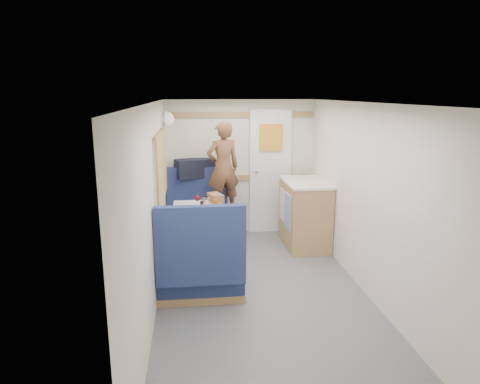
{
  "coord_description": "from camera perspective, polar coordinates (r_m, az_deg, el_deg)",
  "views": [
    {
      "loc": [
        -0.71,
        -4.01,
        2.1
      ],
      "look_at": [
        -0.16,
        0.9,
        0.94
      ],
      "focal_mm": 32.0,
      "sensor_mm": 36.0,
      "label": 1
    }
  ],
  "objects": [
    {
      "name": "bench_far",
      "position": [
        6.14,
        -5.62,
        -3.94
      ],
      "size": [
        0.9,
        0.59,
        1.05
      ],
      "color": "navy",
      "rests_on": "floor"
    },
    {
      "name": "beer_glass",
      "position": [
        5.21,
        -3.26,
        -1.6
      ],
      "size": [
        0.07,
        0.07,
        0.11
      ],
      "primitive_type": "cylinder",
      "color": "brown",
      "rests_on": "dinette_table"
    },
    {
      "name": "dinette_table",
      "position": [
        5.24,
        -5.52,
        -3.93
      ],
      "size": [
        0.62,
        0.92,
        0.72
      ],
      "color": "white",
      "rests_on": "floor"
    },
    {
      "name": "oak_trim_low",
      "position": [
        6.4,
        0.05,
        1.9
      ],
      "size": [
        2.15,
        0.02,
        0.08
      ],
      "primitive_type": "cube",
      "color": "#9E7F47",
      "rests_on": "wall_back"
    },
    {
      "name": "tumbler_left",
      "position": [
        4.82,
        -7.75,
        -2.9
      ],
      "size": [
        0.07,
        0.07,
        0.11
      ],
      "primitive_type": "cylinder",
      "color": "white",
      "rests_on": "dinette_table"
    },
    {
      "name": "ledge",
      "position": [
        6.25,
        -5.77,
        1.84
      ],
      "size": [
        0.9,
        0.14,
        0.04
      ],
      "primitive_type": "cube",
      "color": "#9E7F47",
      "rests_on": "bench_far"
    },
    {
      "name": "tumbler_right",
      "position": [
        5.31,
        -4.61,
        -1.27
      ],
      "size": [
        0.08,
        0.08,
        0.12
      ],
      "primitive_type": "cylinder",
      "color": "white",
      "rests_on": "dinette_table"
    },
    {
      "name": "ceiling",
      "position": [
        4.07,
        3.68,
        11.74
      ],
      "size": [
        4.5,
        4.5,
        0.0
      ],
      "primitive_type": "plane",
      "rotation": [
        3.14,
        0.0,
        0.0
      ],
      "color": "silver",
      "rests_on": "wall_back"
    },
    {
      "name": "wall_back",
      "position": [
        6.39,
        0.03,
        3.26
      ],
      "size": [
        2.2,
        0.02,
        2.0
      ],
      "primitive_type": "cube",
      "color": "silver",
      "rests_on": "floor"
    },
    {
      "name": "duffel_bag",
      "position": [
        6.22,
        -6.05,
        3.19
      ],
      "size": [
        0.6,
        0.43,
        0.26
      ],
      "primitive_type": "cube",
      "rotation": [
        0.0,
        0.0,
        0.34
      ],
      "color": "black",
      "rests_on": "ledge"
    },
    {
      "name": "pepper_grinder",
      "position": [
        5.21,
        -5.15,
        -1.71
      ],
      "size": [
        0.04,
        0.04,
        0.09
      ],
      "primitive_type": "cylinder",
      "color": "black",
      "rests_on": "dinette_table"
    },
    {
      "name": "oak_trim_high",
      "position": [
        6.29,
        0.05,
        10.25
      ],
      "size": [
        2.15,
        0.02,
        0.08
      ],
      "primitive_type": "cube",
      "color": "#9E7F47",
      "rests_on": "wall_back"
    },
    {
      "name": "wall_right",
      "position": [
        4.53,
        17.32,
        -1.49
      ],
      "size": [
        0.02,
        4.5,
        2.0
      ],
      "primitive_type": "cube",
      "color": "silver",
      "rests_on": "floor"
    },
    {
      "name": "person",
      "position": [
        5.88,
        -2.28,
        3.25
      ],
      "size": [
        0.53,
        0.42,
        1.28
      ],
      "primitive_type": "imported",
      "rotation": [
        0.0,
        0.0,
        3.41
      ],
      "color": "brown",
      "rests_on": "bench_far"
    },
    {
      "name": "wine_glass",
      "position": [
        5.2,
        -5.74,
        -0.88
      ],
      "size": [
        0.08,
        0.08,
        0.17
      ],
      "color": "white",
      "rests_on": "dinette_table"
    },
    {
      "name": "rear_door",
      "position": [
        6.43,
        4.05,
        3.03
      ],
      "size": [
        0.62,
        0.12,
        1.86
      ],
      "color": "white",
      "rests_on": "wall_back"
    },
    {
      "name": "wall_left",
      "position": [
        4.17,
        -11.58,
        -2.39
      ],
      "size": [
        0.02,
        4.5,
        2.0
      ],
      "primitive_type": "cube",
      "color": "silver",
      "rests_on": "floor"
    },
    {
      "name": "cheese_block",
      "position": [
        4.91,
        -4.32,
        -2.77
      ],
      "size": [
        0.09,
        0.06,
        0.03
      ],
      "primitive_type": "cube",
      "rotation": [
        0.0,
        0.0,
        0.07
      ],
      "color": "#E1D582",
      "rests_on": "tray"
    },
    {
      "name": "floor",
      "position": [
        4.58,
        3.3,
        -14.15
      ],
      "size": [
        4.5,
        4.5,
        0.0
      ],
      "primitive_type": "plane",
      "color": "#515156",
      "rests_on": "ground"
    },
    {
      "name": "orange_fruit",
      "position": [
        5.12,
        -4.49,
        -1.9
      ],
      "size": [
        0.07,
        0.07,
        0.07
      ],
      "primitive_type": "sphere",
      "color": "orange",
      "rests_on": "tray"
    },
    {
      "name": "dome_light",
      "position": [
        5.88,
        -9.79,
        9.56
      ],
      "size": [
        0.2,
        0.2,
        0.2
      ],
      "primitive_type": "sphere",
      "color": "white",
      "rests_on": "wall_left"
    },
    {
      "name": "side_window",
      "position": [
        5.09,
        -10.54,
        3.33
      ],
      "size": [
        0.04,
        1.3,
        0.72
      ],
      "primitive_type": "cube",
      "color": "#A6AF94",
      "rests_on": "wall_left"
    },
    {
      "name": "tray",
      "position": [
        5.0,
        -5.04,
        -2.8
      ],
      "size": [
        0.38,
        0.42,
        0.02
      ],
      "primitive_type": "cube",
      "rotation": [
        0.0,
        0.0,
        -0.41
      ],
      "color": "white",
      "rests_on": "dinette_table"
    },
    {
      "name": "bread_loaf",
      "position": [
        5.5,
        -3.28,
        -0.8
      ],
      "size": [
        0.21,
        0.29,
        0.11
      ],
      "primitive_type": "cube",
      "rotation": [
        0.0,
        0.0,
        0.31
      ],
      "color": "brown",
      "rests_on": "dinette_table"
    },
    {
      "name": "galley_counter",
      "position": [
        5.99,
        8.59,
        -2.81
      ],
      "size": [
        0.57,
        0.92,
        0.92
      ],
      "color": "#9E7F47",
      "rests_on": "floor"
    },
    {
      "name": "bench_near",
      "position": [
        4.52,
        -5.23,
        -10.37
      ],
      "size": [
        0.9,
        0.59,
        1.05
      ],
      "color": "navy",
      "rests_on": "floor"
    }
  ]
}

